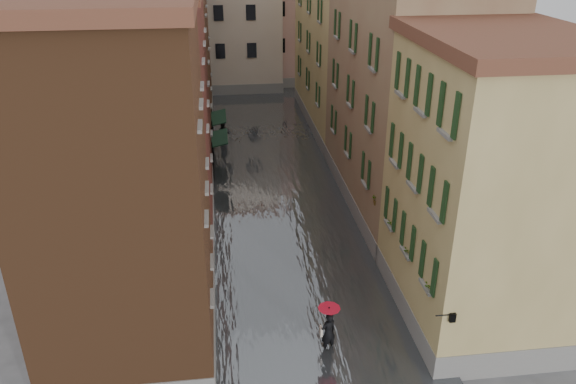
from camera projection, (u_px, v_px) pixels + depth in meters
ground at (302, 295)px, 25.72m from camera, size 120.00×120.00×0.00m
floodwater at (274, 178)px, 37.33m from camera, size 10.00×60.00×0.20m
building_left_near at (122, 195)px, 20.36m from camera, size 6.00×8.00×13.00m
building_left_mid at (151, 111)px, 30.32m from camera, size 6.00×14.00×12.50m
building_left_far at (169, 44)px, 43.44m from camera, size 6.00×16.00×14.00m
building_right_near at (486, 193)px, 22.24m from camera, size 6.00×8.00×11.50m
building_right_mid at (402, 98)px, 31.77m from camera, size 6.00×14.00×13.00m
building_right_far at (345, 56)px, 45.54m from camera, size 6.00×16.00×11.50m
building_end_cream at (219, 22)px, 56.64m from camera, size 12.00×9.00×13.00m
building_end_pink at (304, 22)px, 59.65m from camera, size 10.00×9.00×12.00m
awning_near at (219, 139)px, 37.37m from camera, size 1.09×3.05×2.80m
awning_far at (218, 118)px, 41.36m from camera, size 1.09×3.32×2.80m
wall_lantern at (451, 317)px, 19.54m from camera, size 0.71×0.22×0.35m
window_planters at (401, 232)px, 23.94m from camera, size 0.59×8.35×0.84m
pedestrian_main at (328, 326)px, 21.88m from camera, size 0.88×0.88×2.06m
pedestrian_far at (224, 134)px, 42.85m from camera, size 0.93×0.74×1.86m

